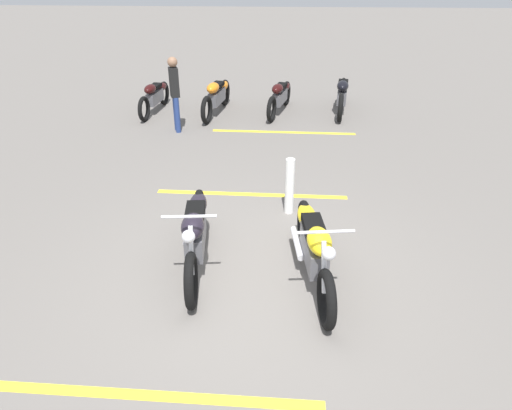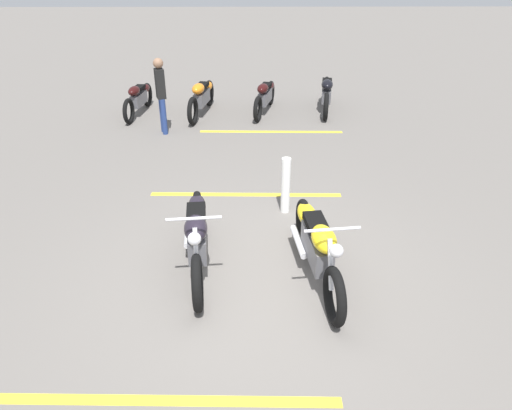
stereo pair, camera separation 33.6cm
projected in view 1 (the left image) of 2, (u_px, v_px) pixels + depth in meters
The scene contains 12 objects.
ground_plane at pixel (253, 282), 5.89m from camera, with size 60.00×60.00×0.00m, color #66605B.
motorcycle_bright_foreground at pixel (314, 246), 5.76m from camera, with size 2.23×0.64×1.04m.
motorcycle_dark_foreground at pixel (195, 232), 6.04m from camera, with size 2.23×0.62×1.04m.
motorcycle_row_far_left at pixel (342, 93), 11.72m from camera, with size 2.19×0.46×0.83m.
motorcycle_row_left at pixel (280, 96), 11.66m from camera, with size 2.00×0.61×0.77m.
motorcycle_row_center at pixel (217, 95), 11.59m from camera, with size 2.16×0.50×0.82m.
motorcycle_row_right at pixel (155, 96), 11.71m from camera, with size 1.98×0.38×0.75m.
bystander_near_row at pixel (175, 91), 10.22m from camera, with size 0.28×0.25×1.63m.
bollard_post at pixel (290, 186), 7.21m from camera, with size 0.14×0.14×0.90m, color white.
parking_stripe_near at pixel (153, 396), 4.40m from camera, with size 3.20×0.12×0.01m, color yellow.
parking_stripe_mid at pixel (251, 194), 7.95m from camera, with size 3.20×0.12×0.01m, color yellow.
parking_stripe_far at pixel (283, 132), 10.59m from camera, with size 3.20×0.12×0.01m, color yellow.
Camera 1 is at (-4.68, -0.28, 3.69)m, focal length 33.10 mm.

